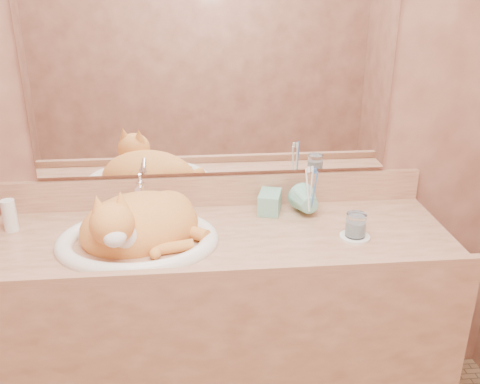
{
  "coord_description": "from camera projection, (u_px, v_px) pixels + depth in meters",
  "views": [
    {
      "loc": [
        -0.08,
        -0.9,
        1.7
      ],
      "look_at": [
        0.07,
        0.7,
        1.02
      ],
      "focal_mm": 40.0,
      "sensor_mm": 36.0,
      "label": 1
    }
  ],
  "objects": [
    {
      "name": "wall_back",
      "position": [
        213.0,
        103.0,
        1.93
      ],
      "size": [
        2.4,
        0.02,
        2.5
      ],
      "primitive_type": "cube",
      "color": "brown",
      "rests_on": "ground"
    },
    {
      "name": "vanity_counter",
      "position": [
        221.0,
        337.0,
        2.0
      ],
      "size": [
        1.6,
        0.55,
        0.85
      ],
      "primitive_type": null,
      "color": "#8F5B40",
      "rests_on": "floor"
    },
    {
      "name": "mirror",
      "position": [
        212.0,
        64.0,
        1.86
      ],
      "size": [
        1.3,
        0.02,
        0.8
      ],
      "primitive_type": "cube",
      "color": "white",
      "rests_on": "wall_back"
    },
    {
      "name": "sink_basin",
      "position": [
        136.0,
        220.0,
        1.76
      ],
      "size": [
        0.62,
        0.56,
        0.17
      ],
      "primitive_type": null,
      "rotation": [
        0.0,
        0.0,
        -0.24
      ],
      "color": "white",
      "rests_on": "vanity_counter"
    },
    {
      "name": "faucet",
      "position": [
        141.0,
        197.0,
        1.95
      ],
      "size": [
        0.05,
        0.11,
        0.15
      ],
      "primitive_type": null,
      "rotation": [
        0.0,
        0.0,
        0.09
      ],
      "color": "white",
      "rests_on": "vanity_counter"
    },
    {
      "name": "cat",
      "position": [
        137.0,
        222.0,
        1.78
      ],
      "size": [
        0.5,
        0.46,
        0.22
      ],
      "primitive_type": null,
      "rotation": [
        0.0,
        0.0,
        0.37
      ],
      "color": "orange",
      "rests_on": "sink_basin"
    },
    {
      "name": "soap_dispenser",
      "position": [
        268.0,
        196.0,
        1.93
      ],
      "size": [
        0.1,
        0.1,
        0.17
      ],
      "primitive_type": "imported",
      "rotation": [
        0.0,
        0.0,
        -0.27
      ],
      "color": "#77BEA4",
      "rests_on": "vanity_counter"
    },
    {
      "name": "toothbrush_cup",
      "position": [
        310.0,
        207.0,
        1.94
      ],
      "size": [
        0.12,
        0.12,
        0.1
      ],
      "primitive_type": "imported",
      "rotation": [
        0.0,
        0.0,
        0.14
      ],
      "color": "#77BEA4",
      "rests_on": "vanity_counter"
    },
    {
      "name": "toothbrushes",
      "position": [
        311.0,
        189.0,
        1.91
      ],
      "size": [
        0.03,
        0.03,
        0.21
      ],
      "primitive_type": null,
      "color": "white",
      "rests_on": "toothbrush_cup"
    },
    {
      "name": "saucer",
      "position": [
        355.0,
        237.0,
        1.82
      ],
      "size": [
        0.1,
        0.1,
        0.01
      ],
      "primitive_type": "cylinder",
      "color": "white",
      "rests_on": "vanity_counter"
    },
    {
      "name": "water_glass",
      "position": [
        356.0,
        225.0,
        1.8
      ],
      "size": [
        0.07,
        0.07,
        0.08
      ],
      "primitive_type": "cylinder",
      "color": "silver",
      "rests_on": "saucer"
    },
    {
      "name": "lotion_bottle",
      "position": [
        10.0,
        216.0,
        1.85
      ],
      "size": [
        0.05,
        0.05,
        0.11
      ],
      "primitive_type": "cylinder",
      "color": "white",
      "rests_on": "vanity_counter"
    }
  ]
}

